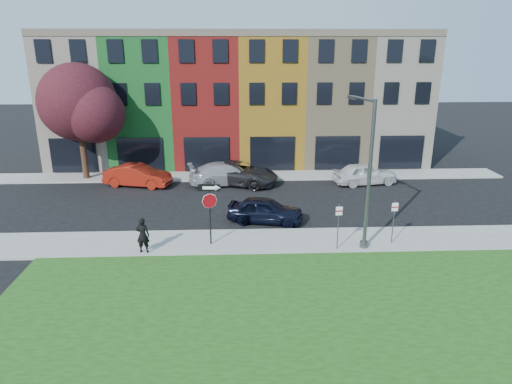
{
  "coord_description": "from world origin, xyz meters",
  "views": [
    {
      "loc": [
        -2.65,
        -17.88,
        9.45
      ],
      "look_at": [
        -1.75,
        4.0,
        2.35
      ],
      "focal_mm": 32.0,
      "sensor_mm": 36.0,
      "label": 1
    }
  ],
  "objects_px": {
    "sedan_near": "(265,210)",
    "man": "(143,235)",
    "stop_sign": "(210,202)",
    "street_lamp": "(367,175)"
  },
  "relations": [
    {
      "from": "stop_sign",
      "to": "sedan_near",
      "type": "bearing_deg",
      "value": 50.68
    },
    {
      "from": "street_lamp",
      "to": "man",
      "type": "bearing_deg",
      "value": 167.88
    },
    {
      "from": "sedan_near",
      "to": "street_lamp",
      "type": "bearing_deg",
      "value": -114.77
    },
    {
      "from": "stop_sign",
      "to": "street_lamp",
      "type": "xyz_separation_m",
      "value": [
        7.35,
        -0.45,
        1.39
      ]
    },
    {
      "from": "stop_sign",
      "to": "man",
      "type": "relative_size",
      "value": 1.78
    },
    {
      "from": "stop_sign",
      "to": "sedan_near",
      "type": "height_order",
      "value": "stop_sign"
    },
    {
      "from": "street_lamp",
      "to": "sedan_near",
      "type": "bearing_deg",
      "value": 127.8
    },
    {
      "from": "sedan_near",
      "to": "street_lamp",
      "type": "xyz_separation_m",
      "value": [
        4.48,
        -3.52,
        2.97
      ]
    },
    {
      "from": "sedan_near",
      "to": "man",
      "type": "bearing_deg",
      "value": 136.37
    },
    {
      "from": "stop_sign",
      "to": "street_lamp",
      "type": "height_order",
      "value": "street_lamp"
    }
  ]
}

